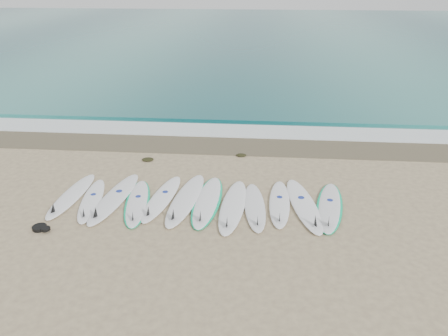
# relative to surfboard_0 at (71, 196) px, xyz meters

# --- Properties ---
(ground) EXTENTS (120.00, 120.00, 0.00)m
(ground) POSITION_rel_surfboard_0_xyz_m (3.28, -0.03, -0.06)
(ground) COLOR #9E8966
(ocean) EXTENTS (120.00, 55.00, 0.03)m
(ocean) POSITION_rel_surfboard_0_xyz_m (3.28, 32.47, -0.04)
(ocean) COLOR #1D6867
(ocean) RESTS_ON ground
(wet_sand_band) EXTENTS (120.00, 1.80, 0.01)m
(wet_sand_band) POSITION_rel_surfboard_0_xyz_m (3.28, 4.07, -0.05)
(wet_sand_band) COLOR brown
(wet_sand_band) RESTS_ON ground
(foam_band) EXTENTS (120.00, 1.40, 0.04)m
(foam_band) POSITION_rel_surfboard_0_xyz_m (3.28, 5.47, -0.04)
(foam_band) COLOR silver
(foam_band) RESTS_ON ground
(wave_crest) EXTENTS (120.00, 1.00, 0.10)m
(wave_crest) POSITION_rel_surfboard_0_xyz_m (3.28, 6.97, -0.01)
(wave_crest) COLOR #1D6867
(wave_crest) RESTS_ON ground
(surfboard_0) EXTENTS (0.69, 2.59, 0.33)m
(surfboard_0) POSITION_rel_surfboard_0_xyz_m (0.00, 0.00, 0.00)
(surfboard_0) COLOR white
(surfboard_0) RESTS_ON ground
(surfboard_1) EXTENTS (0.86, 2.42, 0.30)m
(surfboard_1) POSITION_rel_surfboard_0_xyz_m (0.61, -0.19, -0.00)
(surfboard_1) COLOR white
(surfboard_1) RESTS_ON ground
(surfboard_2) EXTENTS (0.90, 2.91, 0.37)m
(surfboard_2) POSITION_rel_surfboard_0_xyz_m (1.15, -0.05, 0.01)
(surfboard_2) COLOR white
(surfboard_2) RESTS_ON ground
(surfboard_3) EXTENTS (0.98, 2.55, 0.32)m
(surfboard_3) POSITION_rel_surfboard_0_xyz_m (1.80, -0.19, -0.01)
(surfboard_3) COLOR white
(surfboard_3) RESTS_ON ground
(surfboard_4) EXTENTS (0.87, 2.64, 0.33)m
(surfboard_4) POSITION_rel_surfboard_0_xyz_m (2.36, 0.06, 0.00)
(surfboard_4) COLOR white
(surfboard_4) RESTS_ON ground
(surfboard_5) EXTENTS (0.93, 2.96, 0.37)m
(surfboard_5) POSITION_rel_surfboard_0_xyz_m (2.98, 0.03, 0.01)
(surfboard_5) COLOR white
(surfboard_5) RESTS_ON ground
(surfboard_6) EXTENTS (0.79, 2.80, 0.35)m
(surfboard_6) POSITION_rel_surfboard_0_xyz_m (3.54, 0.02, -0.00)
(surfboard_6) COLOR white
(surfboard_6) RESTS_ON ground
(surfboard_7) EXTENTS (0.78, 2.83, 0.36)m
(surfboard_7) POSITION_rel_surfboard_0_xyz_m (4.20, -0.21, 0.01)
(surfboard_7) COLOR white
(surfboard_7) RESTS_ON ground
(surfboard_8) EXTENTS (0.72, 2.49, 0.31)m
(surfboard_8) POSITION_rel_surfboard_0_xyz_m (4.75, -0.17, -0.00)
(surfboard_8) COLOR silver
(surfboard_8) RESTS_ON ground
(surfboard_9) EXTENTS (0.60, 2.49, 0.32)m
(surfboard_9) POSITION_rel_surfboard_0_xyz_m (5.36, 0.05, -0.00)
(surfboard_9) COLOR white
(surfboard_9) RESTS_ON ground
(surfboard_10) EXTENTS (1.05, 2.90, 0.36)m
(surfboard_10) POSITION_rel_surfboard_0_xyz_m (5.97, -0.00, 0.01)
(surfboard_10) COLOR white
(surfboard_10) RESTS_ON ground
(surfboard_11) EXTENTS (1.06, 2.70, 0.33)m
(surfboard_11) POSITION_rel_surfboard_0_xyz_m (6.58, 0.00, -0.01)
(surfboard_11) COLOR white
(surfboard_11) RESTS_ON ground
(seaweed_near) EXTENTS (0.37, 0.29, 0.07)m
(seaweed_near) POSITION_rel_surfboard_0_xyz_m (1.39, 2.57, -0.02)
(seaweed_near) COLOR black
(seaweed_near) RESTS_ON ground
(seaweed_far) EXTENTS (0.33, 0.26, 0.06)m
(seaweed_far) POSITION_rel_surfboard_0_xyz_m (4.26, 3.17, -0.02)
(seaweed_far) COLOR black
(seaweed_far) RESTS_ON ground
(leash_coil) EXTENTS (0.46, 0.36, 0.11)m
(leash_coil) POSITION_rel_surfboard_0_xyz_m (-0.06, -1.52, -0.01)
(leash_coil) COLOR black
(leash_coil) RESTS_ON ground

